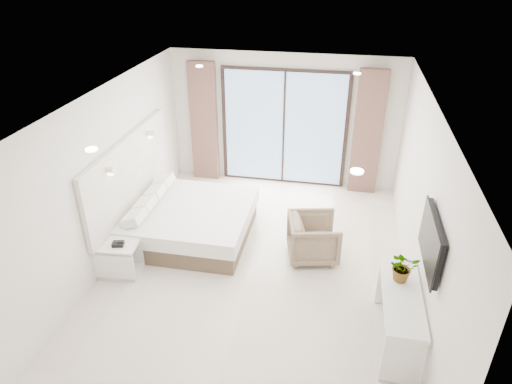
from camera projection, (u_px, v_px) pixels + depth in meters
ground at (255, 269)px, 7.15m from camera, size 6.20×6.20×0.00m
room_shell at (252, 155)px, 7.12m from camera, size 4.62×6.22×2.72m
bed at (189, 221)px, 7.82m from camera, size 2.04×1.95×0.71m
nightstand at (120, 258)px, 6.95m from camera, size 0.63×0.53×0.53m
phone at (118, 244)px, 6.77m from camera, size 0.19×0.16×0.06m
console_desk at (400, 306)px, 5.61m from camera, size 0.46×1.48×0.77m
plant at (403, 270)px, 5.66m from camera, size 0.42×0.46×0.31m
armchair at (314, 236)px, 7.25m from camera, size 0.87×0.90×0.79m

